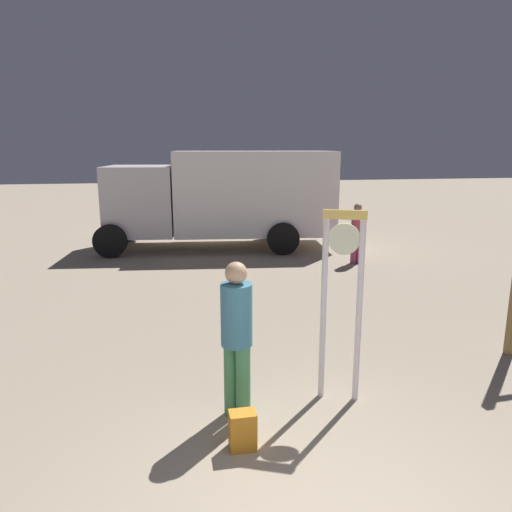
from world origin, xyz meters
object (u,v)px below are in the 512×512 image
standing_clock (342,288)px  person_near_clock (237,333)px  backpack (243,430)px  box_truck_near (226,195)px  person_distant (357,230)px

standing_clock → person_near_clock: bearing=-171.3°
standing_clock → backpack: size_ratio=5.74×
box_truck_near → person_distant: bearing=-41.8°
person_near_clock → backpack: size_ratio=4.51×
person_distant → person_near_clock: bearing=-122.0°
backpack → person_near_clock: bearing=86.4°
backpack → person_distant: bearing=59.9°
backpack → box_truck_near: bearing=83.4°
person_distant → box_truck_near: box_truck_near is taller
backpack → person_distant: (4.16, 7.18, 0.67)m
backpack → person_distant: size_ratio=0.25×
standing_clock → person_near_clock: standing_clock is taller
standing_clock → person_distant: 7.05m
standing_clock → box_truck_near: 9.12m
person_distant → backpack: bearing=-120.1°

